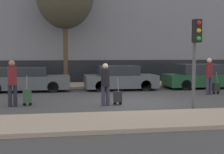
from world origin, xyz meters
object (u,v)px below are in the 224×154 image
at_px(trolley_center, 118,97).
at_px(pedestrian_right, 209,74).
at_px(pedestrian_left, 12,80).
at_px(pedestrian_center, 105,82).
at_px(parked_car_1, 120,78).
at_px(trolley_left, 27,96).
at_px(trolley_right, 216,87).
at_px(parked_car_2, 202,77).
at_px(parked_car_0, 25,80).
at_px(traffic_light, 196,46).

bearing_deg(trolley_center, pedestrian_right, 24.20).
bearing_deg(pedestrian_left, pedestrian_center, 160.92).
relative_size(parked_car_1, pedestrian_left, 2.24).
relative_size(trolley_left, pedestrian_center, 0.72).
height_order(pedestrian_right, trolley_right, pedestrian_right).
relative_size(parked_car_1, parked_car_2, 0.91).
height_order(parked_car_0, pedestrian_center, pedestrian_center).
bearing_deg(parked_car_0, parked_car_1, -1.00).
bearing_deg(pedestrian_left, parked_car_1, -149.37).
bearing_deg(parked_car_1, trolley_left, -134.39).
bearing_deg(parked_car_1, trolley_center, -102.07).
relative_size(parked_car_1, trolley_left, 3.35).
bearing_deg(pedestrian_center, pedestrian_left, -24.14).
bearing_deg(parked_car_2, pedestrian_left, -154.42).
height_order(parked_car_2, trolley_left, parked_car_2).
distance_m(pedestrian_left, pedestrian_center, 3.60).
xyz_separation_m(parked_car_2, traffic_light, (-3.63, -7.00, 1.66)).
distance_m(parked_car_2, trolley_left, 10.73).
distance_m(trolley_left, trolley_center, 3.58).
height_order(parked_car_1, parked_car_2, parked_car_2).
distance_m(parked_car_0, pedestrian_left, 4.99).
height_order(parked_car_0, trolley_center, parked_car_0).
distance_m(parked_car_0, pedestrian_right, 9.68).
height_order(pedestrian_left, trolley_center, pedestrian_left).
bearing_deg(trolley_left, trolley_right, 13.14).
bearing_deg(traffic_light, pedestrian_right, 57.53).
distance_m(pedestrian_left, pedestrian_right, 9.42).
bearing_deg(trolley_left, trolley_center, -5.79).
xyz_separation_m(trolley_left, traffic_light, (5.99, -2.26, 1.94)).
distance_m(trolley_left, pedestrian_center, 3.14).
bearing_deg(trolley_right, parked_car_0, 164.43).
height_order(pedestrian_left, pedestrian_right, pedestrian_right).
distance_m(parked_car_0, parked_car_1, 5.22).
xyz_separation_m(parked_car_2, trolley_center, (-6.06, -5.10, -0.34)).
distance_m(parked_car_0, parked_car_2, 10.18).
height_order(parked_car_1, trolley_left, parked_car_1).
relative_size(pedestrian_left, trolley_center, 1.67).
bearing_deg(traffic_light, pedestrian_left, 161.84).
height_order(parked_car_1, traffic_light, traffic_light).
bearing_deg(trolley_right, parked_car_1, 149.83).
height_order(trolley_left, trolley_right, trolley_left).
bearing_deg(trolley_center, trolley_left, 174.21).
distance_m(trolley_center, traffic_light, 3.67).
bearing_deg(trolley_right, trolley_left, -166.86).
distance_m(parked_car_1, pedestrian_center, 5.54).
relative_size(trolley_center, trolley_right, 0.98).
bearing_deg(trolley_right, traffic_light, -125.79).
height_order(pedestrian_left, trolley_right, pedestrian_left).
height_order(trolley_left, trolley_center, trolley_left).
relative_size(pedestrian_right, traffic_light, 0.57).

